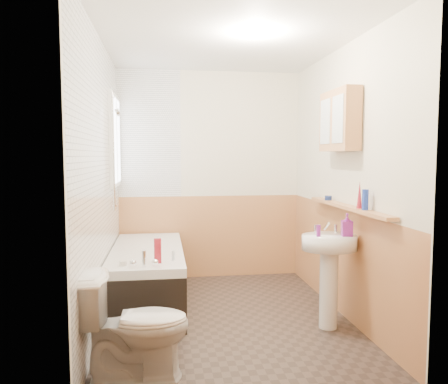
{
  "coord_description": "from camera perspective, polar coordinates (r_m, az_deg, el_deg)",
  "views": [
    {
      "loc": [
        -0.57,
        -3.88,
        1.49
      ],
      "look_at": [
        0.0,
        0.15,
        1.15
      ],
      "focal_mm": 35.0,
      "sensor_mm": 36.0,
      "label": 1
    }
  ],
  "objects": [
    {
      "name": "bathtub",
      "position": [
        4.54,
        -9.95,
        -10.59
      ],
      "size": [
        0.7,
        1.7,
        0.7
      ],
      "color": "black",
      "rests_on": "floor"
    },
    {
      "name": "blue_gel",
      "position": [
        3.84,
        -8.66,
        -7.61
      ],
      "size": [
        0.06,
        0.04,
        0.22
      ],
      "primitive_type": "cube",
      "rotation": [
        0.0,
        0.0,
        0.12
      ],
      "color": "maroon",
      "rests_on": "bathtub"
    },
    {
      "name": "ceiling",
      "position": [
        4.05,
        0.31,
        19.23
      ],
      "size": [
        2.8,
        2.8,
        0.0
      ],
      "primitive_type": "plane",
      "rotation": [
        3.14,
        0.0,
        0.0
      ],
      "color": "white",
      "rests_on": "ground"
    },
    {
      "name": "tile_return_back",
      "position": [
        5.27,
        -9.8,
        7.53
      ],
      "size": [
        0.75,
        0.01,
        1.5
      ],
      "primitive_type": "cube",
      "color": "white",
      "rests_on": "wall_back"
    },
    {
      "name": "wall_back",
      "position": [
        5.32,
        -1.89,
        2.18
      ],
      "size": [
        2.2,
        0.02,
        2.5
      ],
      "primitive_type": "cube",
      "color": "beige",
      "rests_on": "ground"
    },
    {
      "name": "soap_bottle",
      "position": [
        3.83,
        15.75,
        -4.9
      ],
      "size": [
        0.13,
        0.21,
        0.09
      ],
      "primitive_type": "imported",
      "rotation": [
        0.0,
        0.0,
        -0.22
      ],
      "color": "purple",
      "rests_on": "sink"
    },
    {
      "name": "sink",
      "position": [
        3.9,
        13.56,
        -8.86
      ],
      "size": [
        0.47,
        0.38,
        0.92
      ],
      "rotation": [
        0.0,
        0.0,
        -0.05
      ],
      "color": "white",
      "rests_on": "floor"
    },
    {
      "name": "black_jar",
      "position": [
        4.4,
        13.47,
        -0.76
      ],
      "size": [
        0.08,
        0.08,
        0.04
      ],
      "primitive_type": "cylinder",
      "rotation": [
        0.0,
        0.0,
        -0.12
      ],
      "color": "navy",
      "rests_on": "pine_shelf"
    },
    {
      "name": "shower_riser",
      "position": [
        4.49,
        -14.11,
        6.38
      ],
      "size": [
        0.1,
        0.08,
        1.17
      ],
      "color": "silver",
      "rests_on": "wall_left"
    },
    {
      "name": "wainscot_front",
      "position": [
        2.74,
        4.68,
        -16.41
      ],
      "size": [
        2.2,
        0.01,
        1.0
      ],
      "primitive_type": "cube",
      "color": "tan",
      "rests_on": "wall_front"
    },
    {
      "name": "floor",
      "position": [
        4.19,
        0.3,
        -16.04
      ],
      "size": [
        2.8,
        2.8,
        0.0
      ],
      "primitive_type": "plane",
      "color": "#2E2520",
      "rests_on": "ground"
    },
    {
      "name": "wainscot_back",
      "position": [
        5.39,
        -1.84,
        -5.82
      ],
      "size": [
        2.2,
        0.01,
        1.0
      ],
      "primitive_type": "cube",
      "color": "tan",
      "rests_on": "wall_back"
    },
    {
      "name": "window",
      "position": [
        4.86,
        -13.96,
        6.52
      ],
      "size": [
        0.03,
        0.79,
        0.99
      ],
      "color": "white",
      "rests_on": "wall_left"
    },
    {
      "name": "clear_bottle",
      "position": [
        3.75,
        12.24,
        -4.97
      ],
      "size": [
        0.04,
        0.04,
        0.1
      ],
      "primitive_type": "cylinder",
      "rotation": [
        0.0,
        0.0,
        -0.23
      ],
      "color": "purple",
      "rests_on": "sink"
    },
    {
      "name": "toilet",
      "position": [
        3.1,
        -11.52,
        -16.78
      ],
      "size": [
        0.73,
        0.41,
        0.71
      ],
      "primitive_type": "imported",
      "rotation": [
        0.0,
        0.0,
        1.56
      ],
      "color": "white",
      "rests_on": "floor"
    },
    {
      "name": "foam_can",
      "position": [
        3.67,
        17.96,
        -0.96
      ],
      "size": [
        0.05,
        0.05,
        0.17
      ],
      "primitive_type": "cylinder",
      "rotation": [
        0.0,
        0.0,
        -0.04
      ],
      "color": "#19339E",
      "rests_on": "pine_shelf"
    },
    {
      "name": "tile_cladding_left",
      "position": [
        3.92,
        -15.64,
        1.09
      ],
      "size": [
        0.01,
        2.8,
        2.5
      ],
      "primitive_type": "cube",
      "color": "white",
      "rests_on": "wall_left"
    },
    {
      "name": "cream_jar",
      "position": [
        3.83,
        -13.01,
        -9.04
      ],
      "size": [
        0.07,
        0.07,
        0.04
      ],
      "primitive_type": "cylinder",
      "rotation": [
        0.0,
        0.0,
        0.05
      ],
      "color": "silver",
      "rests_on": "bathtub"
    },
    {
      "name": "wainscot_right",
      "position": [
        4.33,
        14.86,
        -8.6
      ],
      "size": [
        0.01,
        2.8,
        1.0
      ],
      "primitive_type": "cube",
      "color": "tan",
      "rests_on": "wall_right"
    },
    {
      "name": "green_bottle",
      "position": [
        3.77,
        17.29,
        -0.33
      ],
      "size": [
        0.06,
        0.06,
        0.23
      ],
      "primitive_type": "cone",
      "rotation": [
        0.0,
        0.0,
        0.24
      ],
      "color": "maroon",
      "rests_on": "pine_shelf"
    },
    {
      "name": "wall_right",
      "position": [
        4.23,
        15.35,
        1.36
      ],
      "size": [
        0.02,
        2.8,
        2.5
      ],
      "primitive_type": "cube",
      "color": "beige",
      "rests_on": "ground"
    },
    {
      "name": "medicine_cabinet",
      "position": [
        4.11,
        14.8,
        9.0
      ],
      "size": [
        0.15,
        0.61,
        0.55
      ],
      "color": "tan",
      "rests_on": "wall_right"
    },
    {
      "name": "orange_bottle",
      "position": [
        3.93,
        -6.65,
        -8.25
      ],
      "size": [
        0.04,
        0.04,
        0.09
      ],
      "primitive_type": "cylinder",
      "rotation": [
        0.0,
        0.0,
        -0.39
      ],
      "color": "silver",
      "rests_on": "bathtub"
    },
    {
      "name": "wall_left",
      "position": [
        3.92,
        -15.95,
        1.09
      ],
      "size": [
        0.02,
        2.8,
        2.5
      ],
      "primitive_type": "cube",
      "color": "beige",
      "rests_on": "ground"
    },
    {
      "name": "wall_front",
      "position": [
        2.54,
        4.9,
        -0.64
      ],
      "size": [
        2.2,
        0.02,
        2.5
      ],
      "primitive_type": "cube",
      "color": "beige",
      "rests_on": "ground"
    },
    {
      "name": "pine_shelf",
      "position": [
        4.0,
        15.75,
        -1.88
      ],
      "size": [
        0.1,
        1.56,
        0.03
      ],
      "primitive_type": "cube",
      "color": "tan",
      "rests_on": "wall_right"
    }
  ]
}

